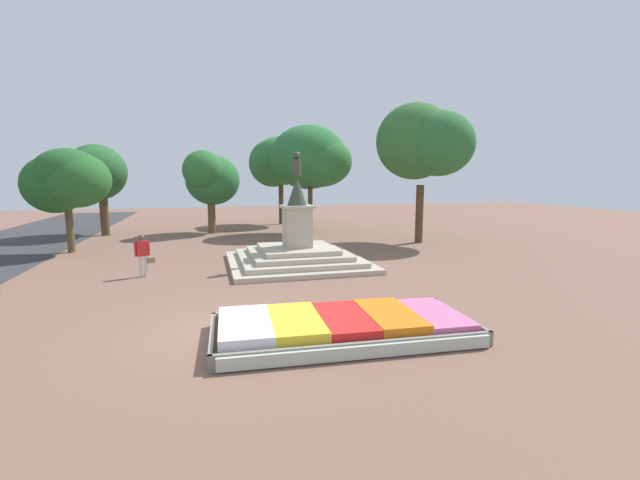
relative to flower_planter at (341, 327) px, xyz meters
name	(u,v)px	position (x,y,z in m)	size (l,w,h in m)	color
ground_plane	(224,330)	(-2.72, 1.21, -0.25)	(92.02, 92.02, 0.00)	brown
flower_planter	(341,327)	(0.00, 0.00, 0.00)	(6.47, 3.19, 0.56)	#38281C
statue_monument	(297,250)	(0.80, 8.78, 0.38)	(5.95, 5.95, 4.93)	#B3A894
pedestrian_with_handbag	(143,253)	(-5.48, 8.05, 0.69)	(0.72, 0.32, 1.66)	beige
park_tree_far_left	(312,159)	(4.00, 18.84, 4.81)	(5.37, 5.10, 7.30)	#4C3823
park_tree_behind_statue	(279,162)	(2.77, 25.05, 4.79)	(4.65, 5.16, 7.03)	#4C3823
park_tree_far_right	(424,142)	(9.26, 13.33, 5.58)	(5.05, 5.69, 8.14)	#4C3823
park_tree_street_side	(97,172)	(-9.83, 21.65, 3.92)	(3.98, 4.87, 5.99)	#4C3823
park_tree_mid_canopy	(211,178)	(-2.62, 20.74, 3.51)	(3.77, 4.11, 5.60)	brown
park_tree_distant	(67,180)	(-9.65, 14.40, 3.48)	(4.21, 3.14, 5.25)	brown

